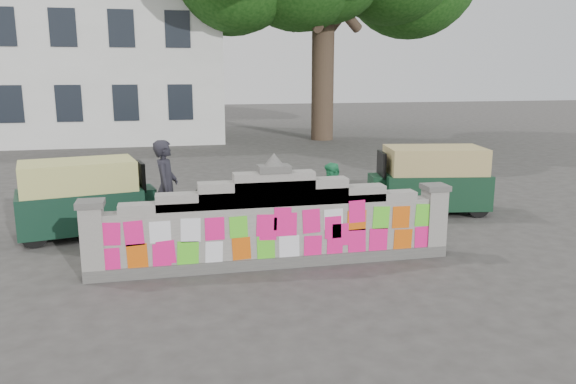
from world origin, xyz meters
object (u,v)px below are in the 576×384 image
object	(u,v)px
pedestrian	(333,198)
cyclist_bike	(168,219)
rickshaw_left	(84,197)
rickshaw_right	(431,179)
cyclist_rider	(167,200)

from	to	relation	value
pedestrian	cyclist_bike	bearing A→B (deg)	-129.78
rickshaw_left	rickshaw_right	xyz separation A→B (m)	(7.94, 0.21, 0.01)
cyclist_bike	rickshaw_right	world-z (taller)	rickshaw_right
cyclist_rider	rickshaw_right	distance (m)	6.41
pedestrian	rickshaw_right	world-z (taller)	rickshaw_right
cyclist_rider	pedestrian	world-z (taller)	cyclist_rider
rickshaw_left	rickshaw_right	distance (m)	7.94
cyclist_bike	cyclist_rider	size ratio (longest dim) A/B	1.12
cyclist_bike	rickshaw_left	xyz separation A→B (m)	(-1.69, 1.21, 0.27)
pedestrian	rickshaw_left	distance (m)	5.21
rickshaw_right	rickshaw_left	bearing A→B (deg)	11.36
pedestrian	rickshaw_left	size ratio (longest dim) A/B	0.51
rickshaw_left	rickshaw_right	world-z (taller)	rickshaw_right
cyclist_bike	rickshaw_left	world-z (taller)	rickshaw_left
rickshaw_left	rickshaw_right	bearing A→B (deg)	-10.20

